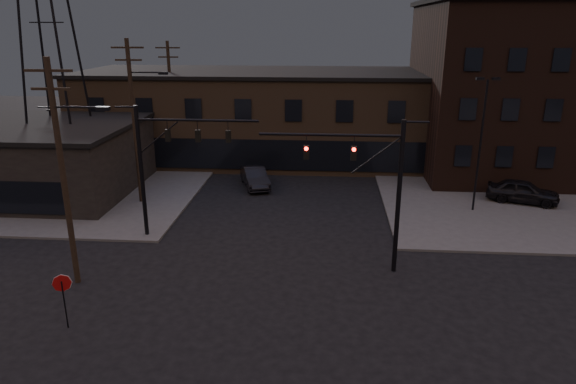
% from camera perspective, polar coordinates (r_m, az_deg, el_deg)
% --- Properties ---
extents(ground, '(140.00, 140.00, 0.00)m').
position_cam_1_polar(ground, '(23.86, -3.13, -13.02)').
color(ground, black).
rests_on(ground, ground).
extents(sidewalk_ne, '(30.00, 30.00, 0.15)m').
position_cam_1_polar(sidewalk_ne, '(47.96, 27.83, 1.14)').
color(sidewalk_ne, '#474744').
rests_on(sidewalk_ne, ground).
extents(sidewalk_nw, '(30.00, 30.00, 0.15)m').
position_cam_1_polar(sidewalk_nw, '(50.52, -25.18, 2.30)').
color(sidewalk_nw, '#474744').
rests_on(sidewalk_nw, ground).
extents(building_row, '(40.00, 12.00, 8.00)m').
position_cam_1_polar(building_row, '(49.04, 1.09, 8.29)').
color(building_row, brown).
rests_on(building_row, ground).
extents(building_right, '(22.00, 16.00, 14.00)m').
position_cam_1_polar(building_right, '(50.33, 27.26, 10.04)').
color(building_right, black).
rests_on(building_right, ground).
extents(building_left, '(16.00, 12.00, 5.00)m').
position_cam_1_polar(building_left, '(43.96, -27.04, 3.17)').
color(building_left, black).
rests_on(building_left, ground).
extents(traffic_signal_near, '(7.12, 0.24, 8.00)m').
position_cam_1_polar(traffic_signal_near, '(25.94, 9.82, 1.27)').
color(traffic_signal_near, black).
rests_on(traffic_signal_near, ground).
extents(traffic_signal_far, '(7.12, 0.24, 8.00)m').
position_cam_1_polar(traffic_signal_far, '(30.70, -13.86, 3.78)').
color(traffic_signal_far, black).
rests_on(traffic_signal_far, ground).
extents(stop_sign, '(0.72, 0.33, 2.48)m').
position_cam_1_polar(stop_sign, '(23.68, -23.76, -9.82)').
color(stop_sign, black).
rests_on(stop_sign, ground).
extents(utility_pole_near, '(3.70, 0.28, 11.00)m').
position_cam_1_polar(utility_pole_near, '(26.22, -23.67, 2.30)').
color(utility_pole_near, black).
rests_on(utility_pole_near, ground).
extents(utility_pole_mid, '(3.70, 0.28, 11.50)m').
position_cam_1_polar(utility_pole_mid, '(37.25, -16.66, 7.75)').
color(utility_pole_mid, black).
rests_on(utility_pole_mid, ground).
extents(utility_pole_far, '(2.20, 0.28, 11.00)m').
position_cam_1_polar(utility_pole_far, '(48.86, -12.85, 9.94)').
color(utility_pole_far, black).
rests_on(utility_pole_far, ground).
extents(transmission_tower, '(7.00, 7.00, 25.00)m').
position_cam_1_polar(transmission_tower, '(43.57, -25.26, 16.68)').
color(transmission_tower, black).
rests_on(transmission_tower, ground).
extents(lot_light_a, '(1.50, 0.28, 9.14)m').
position_cam_1_polar(lot_light_a, '(36.35, 20.71, 6.12)').
color(lot_light_a, black).
rests_on(lot_light_a, ground).
extents(lot_light_b, '(1.50, 0.28, 9.14)m').
position_cam_1_polar(lot_light_b, '(42.97, 26.69, 7.05)').
color(lot_light_b, black).
rests_on(lot_light_b, ground).
extents(parked_car_lot_a, '(5.24, 3.44, 1.66)m').
position_cam_1_polar(parked_car_lot_a, '(40.43, 24.63, 0.09)').
color(parked_car_lot_a, black).
rests_on(parked_car_lot_a, sidewalk_ne).
extents(parked_car_lot_b, '(4.99, 3.67, 1.34)m').
position_cam_1_polar(parked_car_lot_b, '(46.56, 19.53, 2.72)').
color(parked_car_lot_b, silver).
rests_on(parked_car_lot_b, sidewalk_ne).
extents(car_crossing, '(3.10, 5.07, 1.58)m').
position_cam_1_polar(car_crossing, '(40.88, -3.71, 1.65)').
color(car_crossing, black).
rests_on(car_crossing, ground).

